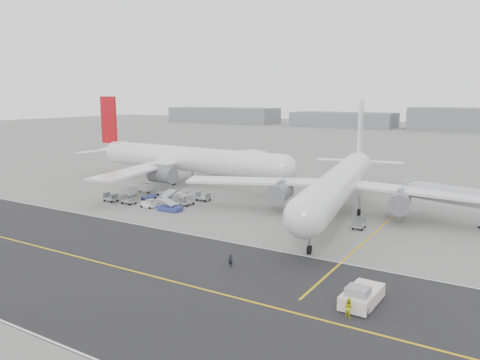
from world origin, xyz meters
The scene contains 10 objects.
ground centered at (0.00, 0.00, 0.00)m, with size 700.00×700.00×0.00m, color gray.
taxiway centered at (5.02, -17.98, 0.01)m, with size 220.00×59.00×0.03m.
airliner_a centered at (-21.40, 31.60, 6.01)m, with size 60.54×59.80×20.87m.
airliner_b centered at (21.29, 21.74, 5.80)m, with size 56.95×58.03×20.15m.
pushback_tug centered at (35.81, -12.79, 0.94)m, with size 3.17×8.07×2.30m.
jet_bridge centered at (38.54, 26.97, 4.26)m, with size 16.24×7.59×6.11m.
gse_cluster centered at (-13.87, 13.02, 0.00)m, with size 23.91×18.03×2.18m, color #95959A, non-canonical shape.
stray_dolly centered at (27.20, 14.30, 0.00)m, with size 1.64×2.67×1.64m, color silver, non-canonical shape.
ground_crew_a centered at (18.75, -10.62, 0.82)m, with size 0.60×0.39×1.64m, color black.
ground_crew_b centered at (35.54, -16.07, 0.95)m, with size 0.93×0.72×1.91m, color #CFCA18.
Camera 1 is at (48.35, -57.16, 20.82)m, focal length 35.00 mm.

